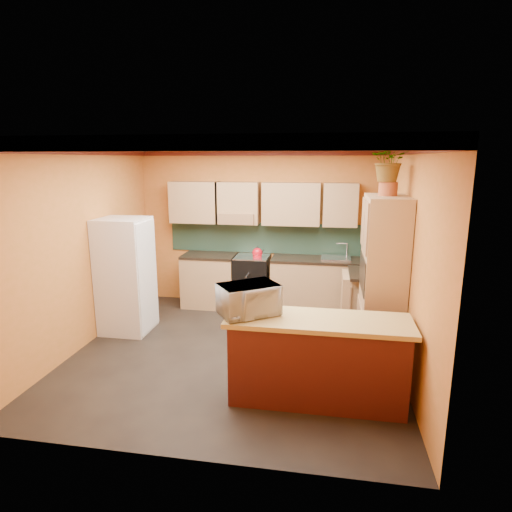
{
  "coord_description": "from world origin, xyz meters",
  "views": [
    {
      "loc": [
        1.16,
        -5.15,
        2.53
      ],
      "look_at": [
        0.21,
        0.45,
        1.23
      ],
      "focal_mm": 30.0,
      "sensor_mm": 36.0,
      "label": 1
    }
  ],
  "objects_px": {
    "fridge": "(126,276)",
    "pantry": "(382,281)",
    "breakfast_bar": "(317,362)",
    "base_cabinets_back": "(288,285)",
    "microwave": "(248,299)",
    "stove": "(252,282)"
  },
  "relations": [
    {
      "from": "fridge",
      "to": "pantry",
      "type": "bearing_deg",
      "value": -6.26
    },
    {
      "from": "fridge",
      "to": "breakfast_bar",
      "type": "bearing_deg",
      "value": -27.45
    },
    {
      "from": "base_cabinets_back",
      "to": "breakfast_bar",
      "type": "bearing_deg",
      "value": -78.48
    },
    {
      "from": "microwave",
      "to": "base_cabinets_back",
      "type": "bearing_deg",
      "value": 50.82
    },
    {
      "from": "pantry",
      "to": "microwave",
      "type": "distance_m",
      "value": 1.83
    },
    {
      "from": "fridge",
      "to": "microwave",
      "type": "height_order",
      "value": "fridge"
    },
    {
      "from": "stove",
      "to": "fridge",
      "type": "distance_m",
      "value": 2.14
    },
    {
      "from": "breakfast_bar",
      "to": "microwave",
      "type": "xyz_separation_m",
      "value": [
        -0.73,
        0.0,
        0.65
      ]
    },
    {
      "from": "base_cabinets_back",
      "to": "breakfast_bar",
      "type": "relative_size",
      "value": 2.03
    },
    {
      "from": "base_cabinets_back",
      "to": "fridge",
      "type": "distance_m",
      "value": 2.66
    },
    {
      "from": "pantry",
      "to": "breakfast_bar",
      "type": "relative_size",
      "value": 1.17
    },
    {
      "from": "breakfast_bar",
      "to": "base_cabinets_back",
      "type": "bearing_deg",
      "value": 101.52
    },
    {
      "from": "stove",
      "to": "microwave",
      "type": "relative_size",
      "value": 1.53
    },
    {
      "from": "fridge",
      "to": "pantry",
      "type": "xyz_separation_m",
      "value": [
        3.6,
        -0.39,
        0.2
      ]
    },
    {
      "from": "breakfast_bar",
      "to": "microwave",
      "type": "height_order",
      "value": "microwave"
    },
    {
      "from": "base_cabinets_back",
      "to": "fridge",
      "type": "xyz_separation_m",
      "value": [
        -2.29,
        -1.3,
        0.41
      ]
    },
    {
      "from": "base_cabinets_back",
      "to": "stove",
      "type": "bearing_deg",
      "value": -180.0
    },
    {
      "from": "stove",
      "to": "microwave",
      "type": "height_order",
      "value": "microwave"
    },
    {
      "from": "breakfast_bar",
      "to": "microwave",
      "type": "bearing_deg",
      "value": 180.0
    },
    {
      "from": "breakfast_bar",
      "to": "stove",
      "type": "bearing_deg",
      "value": 113.2
    },
    {
      "from": "stove",
      "to": "microwave",
      "type": "distance_m",
      "value": 2.89
    },
    {
      "from": "fridge",
      "to": "breakfast_bar",
      "type": "relative_size",
      "value": 0.94
    }
  ]
}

